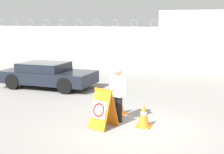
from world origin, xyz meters
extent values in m
plane|color=gray|center=(0.00, 0.00, 0.00)|extent=(90.00, 90.00, 0.00)
cube|color=silver|center=(0.00, 11.15, 1.38)|extent=(36.00, 0.30, 2.76)
torus|color=gray|center=(-13.69, 11.15, 2.98)|extent=(0.47, 0.03, 0.47)
torus|color=gray|center=(-12.39, 11.15, 2.98)|extent=(0.47, 0.03, 0.47)
torus|color=gray|center=(-11.08, 11.15, 2.98)|extent=(0.47, 0.03, 0.47)
torus|color=gray|center=(-9.78, 11.15, 2.98)|extent=(0.47, 0.03, 0.47)
torus|color=gray|center=(-8.47, 11.15, 2.98)|extent=(0.47, 0.03, 0.47)
torus|color=gray|center=(-7.17, 11.15, 2.98)|extent=(0.47, 0.03, 0.47)
torus|color=gray|center=(-5.87, 11.15, 2.98)|extent=(0.47, 0.03, 0.47)
torus|color=gray|center=(-4.56, 11.15, 2.98)|extent=(0.47, 0.03, 0.47)
torus|color=gray|center=(-3.26, 11.15, 2.98)|extent=(0.47, 0.03, 0.47)
torus|color=gray|center=(-1.96, 11.15, 2.98)|extent=(0.47, 0.03, 0.47)
torus|color=gray|center=(-0.65, 11.15, 2.98)|extent=(0.47, 0.03, 0.47)
torus|color=gray|center=(0.65, 11.15, 2.98)|extent=(0.47, 0.03, 0.47)
torus|color=gray|center=(1.96, 11.15, 2.98)|extent=(0.47, 0.03, 0.47)
cube|color=beige|center=(1.63, 14.48, 1.91)|extent=(6.84, 5.20, 3.82)
cube|color=orange|center=(-1.02, -0.41, 0.56)|extent=(0.70, 0.56, 1.13)
cube|color=orange|center=(-0.91, -0.07, 0.56)|extent=(0.70, 0.56, 1.13)
cube|color=orange|center=(-0.97, -0.24, 1.14)|extent=(0.64, 0.26, 0.05)
cube|color=white|center=(-1.03, -0.44, 0.58)|extent=(0.55, 0.33, 0.50)
torus|color=red|center=(-1.04, -0.45, 0.58)|extent=(0.45, 0.29, 0.41)
cylinder|color=black|center=(-0.66, 0.36, 0.41)|extent=(0.15, 0.15, 0.82)
cylinder|color=black|center=(-0.83, 0.41, 0.41)|extent=(0.15, 0.15, 0.82)
cube|color=silver|center=(-0.74, 0.39, 1.13)|extent=(0.47, 0.33, 0.63)
sphere|color=tan|center=(-0.74, 0.39, 1.59)|extent=(0.22, 0.22, 0.22)
cylinder|color=silver|center=(-0.49, 0.32, 1.14)|extent=(0.09, 0.09, 0.60)
cylinder|color=silver|center=(-0.97, 0.55, 1.12)|extent=(0.18, 0.35, 0.58)
cube|color=orange|center=(-0.94, 1.16, 0.01)|extent=(0.42, 0.42, 0.03)
cone|color=orange|center=(-0.94, 1.16, 0.40)|extent=(0.36, 0.36, 0.74)
cylinder|color=white|center=(-0.94, 1.16, 0.44)|extent=(0.18, 0.18, 0.10)
cube|color=orange|center=(0.15, 0.20, 0.01)|extent=(0.44, 0.44, 0.03)
cone|color=orange|center=(0.15, 0.20, 0.37)|extent=(0.37, 0.37, 0.68)
cylinder|color=white|center=(0.15, 0.20, 0.41)|extent=(0.19, 0.19, 0.10)
cylinder|color=black|center=(-4.10, 5.05, 0.36)|extent=(0.72, 0.21, 0.72)
cylinder|color=black|center=(-4.11, 3.22, 0.36)|extent=(0.72, 0.21, 0.72)
cylinder|color=black|center=(-6.82, 5.07, 0.36)|extent=(0.72, 0.21, 0.72)
cylinder|color=black|center=(-6.84, 3.24, 0.36)|extent=(0.72, 0.21, 0.72)
cube|color=black|center=(-5.47, 4.15, 0.53)|extent=(4.41, 1.98, 0.56)
cube|color=black|center=(-5.69, 4.15, 1.00)|extent=(2.12, 1.77, 0.39)
camera|label=1|loc=(2.26, -8.55, 3.12)|focal=50.00mm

